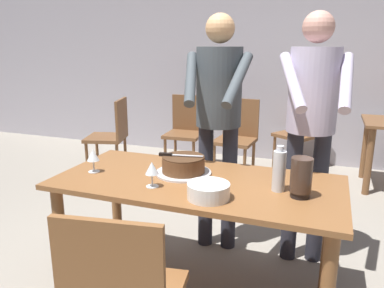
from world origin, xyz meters
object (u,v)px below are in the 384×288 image
(hurricane_lamp, at_px, (301,177))
(person_standing_beside, at_px, (312,113))
(background_chair_2, at_px, (112,133))
(plate_stack, at_px, (209,191))
(wine_glass_near, at_px, (152,169))
(wine_glass_far, at_px, (93,156))
(background_chair_0, at_px, (186,129))
(background_chair_3, at_px, (301,129))
(person_cutting_cake, at_px, (218,108))
(background_chair_1, at_px, (237,135))
(cake_knife, at_px, (172,155))
(main_dining_table, at_px, (197,199))
(cake_on_platter, at_px, (183,166))
(water_bottle, at_px, (279,170))

(hurricane_lamp, height_order, person_standing_beside, person_standing_beside)
(background_chair_2, bearing_deg, plate_stack, -47.67)
(plate_stack, bearing_deg, background_chair_2, 132.33)
(wine_glass_near, height_order, wine_glass_far, same)
(background_chair_0, xyz_separation_m, background_chair_3, (1.36, 0.46, 0.00))
(background_chair_3, bearing_deg, background_chair_2, -154.85)
(hurricane_lamp, bearing_deg, plate_stack, -157.58)
(person_cutting_cake, relative_size, background_chair_0, 1.91)
(background_chair_1, bearing_deg, person_cutting_cake, -81.27)
(person_standing_beside, xyz_separation_m, background_chair_3, (-0.21, 2.19, -0.58))
(wine_glass_far, height_order, background_chair_0, background_chair_0)
(cake_knife, bearing_deg, background_chair_0, 109.25)
(wine_glass_near, height_order, background_chair_2, background_chair_2)
(hurricane_lamp, bearing_deg, wine_glass_near, -170.17)
(person_cutting_cake, relative_size, background_chair_1, 1.91)
(person_standing_beside, relative_size, background_chair_0, 1.91)
(background_chair_2, bearing_deg, background_chair_3, 25.15)
(cake_knife, relative_size, wine_glass_far, 1.87)
(wine_glass_near, xyz_separation_m, background_chair_2, (-1.54, 2.02, -0.36))
(wine_glass_near, xyz_separation_m, person_cutting_cake, (0.14, 0.78, 0.22))
(main_dining_table, distance_m, person_cutting_cake, 0.75)
(plate_stack, bearing_deg, cake_knife, 138.12)
(cake_on_platter, relative_size, water_bottle, 1.36)
(main_dining_table, height_order, cake_on_platter, cake_on_platter)
(background_chair_2, bearing_deg, wine_glass_far, -60.41)
(background_chair_3, bearing_deg, person_cutting_cake, -100.75)
(wine_glass_far, distance_m, person_standing_beside, 1.43)
(hurricane_lamp, distance_m, person_standing_beside, 0.71)
(background_chair_0, relative_size, background_chair_1, 1.00)
(person_cutting_cake, bearing_deg, cake_on_platter, -96.92)
(cake_knife, distance_m, wine_glass_near, 0.25)
(water_bottle, xyz_separation_m, background_chair_0, (-1.45, 2.36, -0.37))
(background_chair_0, bearing_deg, cake_knife, -70.75)
(main_dining_table, distance_m, background_chair_1, 2.30)
(main_dining_table, bearing_deg, person_standing_beside, 47.38)
(cake_on_platter, relative_size, background_chair_2, 0.38)
(person_standing_beside, bearing_deg, plate_stack, -116.80)
(person_cutting_cake, relative_size, background_chair_2, 1.91)
(wine_glass_near, distance_m, background_chair_1, 2.49)
(plate_stack, bearing_deg, cake_on_platter, 130.04)
(main_dining_table, height_order, background_chair_0, background_chair_0)
(wine_glass_far, xyz_separation_m, background_chair_0, (-0.34, 2.45, -0.36))
(cake_on_platter, height_order, hurricane_lamp, hurricane_lamp)
(main_dining_table, height_order, background_chair_1, background_chair_1)
(wine_glass_near, xyz_separation_m, person_standing_beside, (0.78, 0.81, 0.22))
(plate_stack, relative_size, background_chair_3, 0.24)
(cake_on_platter, height_order, wine_glass_near, wine_glass_near)
(water_bottle, relative_size, person_standing_beside, 0.15)
(hurricane_lamp, height_order, background_chair_3, hurricane_lamp)
(wine_glass_far, xyz_separation_m, background_chair_2, (-1.09, 1.92, -0.36))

